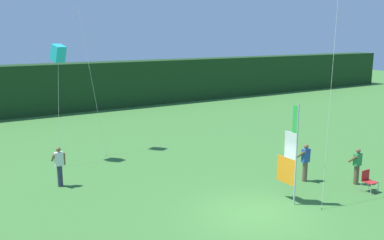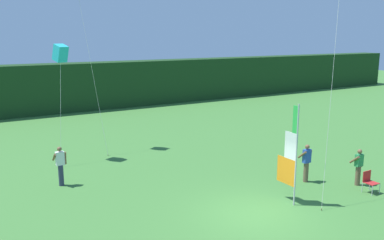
{
  "view_description": "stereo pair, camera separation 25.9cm",
  "coord_description": "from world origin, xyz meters",
  "px_view_note": "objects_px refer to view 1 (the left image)",
  "views": [
    {
      "loc": [
        -9.48,
        -10.96,
        6.48
      ],
      "look_at": [
        -0.96,
        2.81,
        3.15
      ],
      "focal_mm": 39.07,
      "sensor_mm": 36.0,
      "label": 1
    },
    {
      "loc": [
        -9.26,
        -11.09,
        6.48
      ],
      "look_at": [
        -0.96,
        2.81,
        3.15
      ],
      "focal_mm": 39.07,
      "sensor_mm": 36.0,
      "label": 2
    }
  ],
  "objects_px": {
    "person_far_left": "(59,166)",
    "folding_chair": "(368,179)",
    "person_mid_field": "(305,161)",
    "banner_flag": "(291,156)",
    "person_near_banner": "(357,165)",
    "kite_cyan_box_0": "(58,53)"
  },
  "relations": [
    {
      "from": "person_far_left",
      "to": "folding_chair",
      "type": "bearing_deg",
      "value": -34.26
    },
    {
      "from": "person_mid_field",
      "to": "folding_chair",
      "type": "relative_size",
      "value": 1.93
    },
    {
      "from": "banner_flag",
      "to": "person_far_left",
      "type": "bearing_deg",
      "value": 137.94
    },
    {
      "from": "person_near_banner",
      "to": "person_far_left",
      "type": "bearing_deg",
      "value": 149.4
    },
    {
      "from": "person_mid_field",
      "to": "person_far_left",
      "type": "relative_size",
      "value": 0.98
    },
    {
      "from": "person_far_left",
      "to": "kite_cyan_box_0",
      "type": "bearing_deg",
      "value": 72.49
    },
    {
      "from": "person_mid_field",
      "to": "banner_flag",
      "type": "bearing_deg",
      "value": -149.63
    },
    {
      "from": "person_near_banner",
      "to": "person_mid_field",
      "type": "relative_size",
      "value": 0.94
    },
    {
      "from": "kite_cyan_box_0",
      "to": "folding_chair",
      "type": "bearing_deg",
      "value": -49.77
    },
    {
      "from": "banner_flag",
      "to": "person_near_banner",
      "type": "bearing_deg",
      "value": -1.53
    },
    {
      "from": "person_far_left",
      "to": "person_near_banner",
      "type": "bearing_deg",
      "value": -30.6
    },
    {
      "from": "person_near_banner",
      "to": "banner_flag",
      "type": "bearing_deg",
      "value": 178.47
    },
    {
      "from": "banner_flag",
      "to": "kite_cyan_box_0",
      "type": "height_order",
      "value": "kite_cyan_box_0"
    },
    {
      "from": "person_mid_field",
      "to": "kite_cyan_box_0",
      "type": "height_order",
      "value": "kite_cyan_box_0"
    },
    {
      "from": "person_mid_field",
      "to": "kite_cyan_box_0",
      "type": "bearing_deg",
      "value": 132.3
    },
    {
      "from": "person_mid_field",
      "to": "person_far_left",
      "type": "bearing_deg",
      "value": 151.68
    },
    {
      "from": "person_near_banner",
      "to": "kite_cyan_box_0",
      "type": "height_order",
      "value": "kite_cyan_box_0"
    },
    {
      "from": "banner_flag",
      "to": "person_far_left",
      "type": "xyz_separation_m",
      "value": [
        -7.19,
        6.49,
        -0.96
      ]
    },
    {
      "from": "banner_flag",
      "to": "kite_cyan_box_0",
      "type": "distance_m",
      "value": 12.56
    },
    {
      "from": "banner_flag",
      "to": "person_far_left",
      "type": "relative_size",
      "value": 2.27
    },
    {
      "from": "banner_flag",
      "to": "person_far_left",
      "type": "distance_m",
      "value": 9.74
    },
    {
      "from": "banner_flag",
      "to": "kite_cyan_box_0",
      "type": "relative_size",
      "value": 0.66
    }
  ]
}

